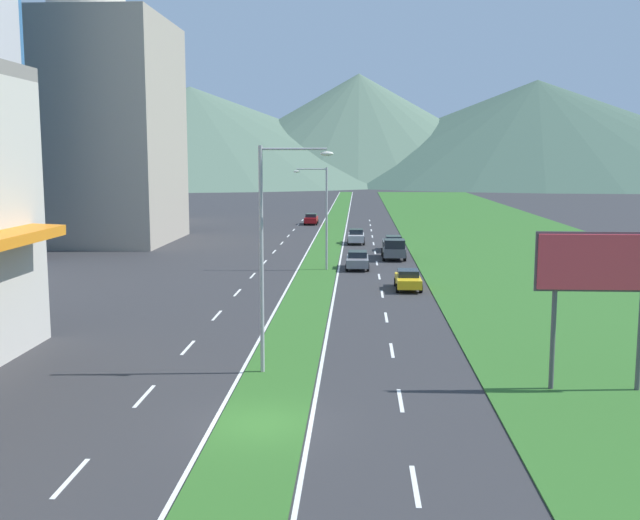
% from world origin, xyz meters
% --- Properties ---
extents(ground_plane, '(600.00, 600.00, 0.00)m').
position_xyz_m(ground_plane, '(0.00, 0.00, 0.00)').
color(ground_plane, '#2D2D30').
extents(grass_median, '(3.20, 240.00, 0.06)m').
position_xyz_m(grass_median, '(0.00, 60.00, 0.03)').
color(grass_median, '#2D6023').
rests_on(grass_median, ground_plane).
extents(grass_verge_right, '(24.00, 240.00, 0.06)m').
position_xyz_m(grass_verge_right, '(20.60, 60.00, 0.03)').
color(grass_verge_right, '#2D6023').
rests_on(grass_verge_right, ground_plane).
extents(lane_dash_left_2, '(0.16, 2.80, 0.01)m').
position_xyz_m(lane_dash_left_2, '(-5.10, -4.68, 0.01)').
color(lane_dash_left_2, silver).
rests_on(lane_dash_left_2, ground_plane).
extents(lane_dash_left_3, '(0.16, 2.80, 0.01)m').
position_xyz_m(lane_dash_left_3, '(-5.10, 2.98, 0.01)').
color(lane_dash_left_3, silver).
rests_on(lane_dash_left_3, ground_plane).
extents(lane_dash_left_4, '(0.16, 2.80, 0.01)m').
position_xyz_m(lane_dash_left_4, '(-5.10, 10.64, 0.01)').
color(lane_dash_left_4, silver).
rests_on(lane_dash_left_4, ground_plane).
extents(lane_dash_left_5, '(0.16, 2.80, 0.01)m').
position_xyz_m(lane_dash_left_5, '(-5.10, 18.30, 0.01)').
color(lane_dash_left_5, silver).
rests_on(lane_dash_left_5, ground_plane).
extents(lane_dash_left_6, '(0.16, 2.80, 0.01)m').
position_xyz_m(lane_dash_left_6, '(-5.10, 25.96, 0.01)').
color(lane_dash_left_6, silver).
rests_on(lane_dash_left_6, ground_plane).
extents(lane_dash_left_7, '(0.16, 2.80, 0.01)m').
position_xyz_m(lane_dash_left_7, '(-5.10, 33.62, 0.01)').
color(lane_dash_left_7, silver).
rests_on(lane_dash_left_7, ground_plane).
extents(lane_dash_left_8, '(0.16, 2.80, 0.01)m').
position_xyz_m(lane_dash_left_8, '(-5.10, 41.28, 0.01)').
color(lane_dash_left_8, silver).
rests_on(lane_dash_left_8, ground_plane).
extents(lane_dash_left_9, '(0.16, 2.80, 0.01)m').
position_xyz_m(lane_dash_left_9, '(-5.10, 48.94, 0.01)').
color(lane_dash_left_9, silver).
rests_on(lane_dash_left_9, ground_plane).
extents(lane_dash_left_10, '(0.16, 2.80, 0.01)m').
position_xyz_m(lane_dash_left_10, '(-5.10, 56.60, 0.01)').
color(lane_dash_left_10, silver).
rests_on(lane_dash_left_10, ground_plane).
extents(lane_dash_left_11, '(0.16, 2.80, 0.01)m').
position_xyz_m(lane_dash_left_11, '(-5.10, 64.26, 0.01)').
color(lane_dash_left_11, silver).
rests_on(lane_dash_left_11, ground_plane).
extents(lane_dash_left_12, '(0.16, 2.80, 0.01)m').
position_xyz_m(lane_dash_left_12, '(-5.10, 71.92, 0.01)').
color(lane_dash_left_12, silver).
rests_on(lane_dash_left_12, ground_plane).
extents(lane_dash_left_13, '(0.16, 2.80, 0.01)m').
position_xyz_m(lane_dash_left_13, '(-5.10, 79.58, 0.01)').
color(lane_dash_left_13, silver).
rests_on(lane_dash_left_13, ground_plane).
extents(lane_dash_left_14, '(0.16, 2.80, 0.01)m').
position_xyz_m(lane_dash_left_14, '(-5.10, 87.23, 0.01)').
color(lane_dash_left_14, silver).
rests_on(lane_dash_left_14, ground_plane).
extents(lane_dash_right_2, '(0.16, 2.80, 0.01)m').
position_xyz_m(lane_dash_right_2, '(5.10, -4.68, 0.01)').
color(lane_dash_right_2, silver).
rests_on(lane_dash_right_2, ground_plane).
extents(lane_dash_right_3, '(0.16, 2.80, 0.01)m').
position_xyz_m(lane_dash_right_3, '(5.10, 2.98, 0.01)').
color(lane_dash_right_3, silver).
rests_on(lane_dash_right_3, ground_plane).
extents(lane_dash_right_4, '(0.16, 2.80, 0.01)m').
position_xyz_m(lane_dash_right_4, '(5.10, 10.64, 0.01)').
color(lane_dash_right_4, silver).
rests_on(lane_dash_right_4, ground_plane).
extents(lane_dash_right_5, '(0.16, 2.80, 0.01)m').
position_xyz_m(lane_dash_right_5, '(5.10, 18.30, 0.01)').
color(lane_dash_right_5, silver).
rests_on(lane_dash_right_5, ground_plane).
extents(lane_dash_right_6, '(0.16, 2.80, 0.01)m').
position_xyz_m(lane_dash_right_6, '(5.10, 25.96, 0.01)').
color(lane_dash_right_6, silver).
rests_on(lane_dash_right_6, ground_plane).
extents(lane_dash_right_7, '(0.16, 2.80, 0.01)m').
position_xyz_m(lane_dash_right_7, '(5.10, 33.62, 0.01)').
color(lane_dash_right_7, silver).
rests_on(lane_dash_right_7, ground_plane).
extents(lane_dash_right_8, '(0.16, 2.80, 0.01)m').
position_xyz_m(lane_dash_right_8, '(5.10, 41.28, 0.01)').
color(lane_dash_right_8, silver).
rests_on(lane_dash_right_8, ground_plane).
extents(lane_dash_right_9, '(0.16, 2.80, 0.01)m').
position_xyz_m(lane_dash_right_9, '(5.10, 48.94, 0.01)').
color(lane_dash_right_9, silver).
rests_on(lane_dash_right_9, ground_plane).
extents(lane_dash_right_10, '(0.16, 2.80, 0.01)m').
position_xyz_m(lane_dash_right_10, '(5.10, 56.60, 0.01)').
color(lane_dash_right_10, silver).
rests_on(lane_dash_right_10, ground_plane).
extents(lane_dash_right_11, '(0.16, 2.80, 0.01)m').
position_xyz_m(lane_dash_right_11, '(5.10, 64.26, 0.01)').
color(lane_dash_right_11, silver).
rests_on(lane_dash_right_11, ground_plane).
extents(lane_dash_right_12, '(0.16, 2.80, 0.01)m').
position_xyz_m(lane_dash_right_12, '(5.10, 71.92, 0.01)').
color(lane_dash_right_12, silver).
rests_on(lane_dash_right_12, ground_plane).
extents(lane_dash_right_13, '(0.16, 2.80, 0.01)m').
position_xyz_m(lane_dash_right_13, '(5.10, 79.58, 0.01)').
color(lane_dash_right_13, silver).
rests_on(lane_dash_right_13, ground_plane).
extents(lane_dash_right_14, '(0.16, 2.80, 0.01)m').
position_xyz_m(lane_dash_right_14, '(5.10, 87.23, 0.01)').
color(lane_dash_right_14, silver).
rests_on(lane_dash_right_14, ground_plane).
extents(edge_line_median_left, '(0.16, 240.00, 0.01)m').
position_xyz_m(edge_line_median_left, '(-1.75, 60.00, 0.01)').
color(edge_line_median_left, silver).
rests_on(edge_line_median_left, ground_plane).
extents(edge_line_median_right, '(0.16, 240.00, 0.01)m').
position_xyz_m(edge_line_median_right, '(1.75, 60.00, 0.01)').
color(edge_line_median_right, silver).
rests_on(edge_line_median_right, ground_plane).
extents(domed_building, '(17.48, 17.48, 34.08)m').
position_xyz_m(domed_building, '(-26.39, 57.28, 13.73)').
color(domed_building, '#9E9384').
rests_on(domed_building, ground_plane).
extents(midrise_colored, '(12.73, 12.73, 18.03)m').
position_xyz_m(midrise_colored, '(-31.22, 84.11, 9.01)').
color(midrise_colored, '#B7B2A8').
rests_on(midrise_colored, ground_plane).
extents(hill_far_left, '(209.02, 209.02, 37.58)m').
position_xyz_m(hill_far_left, '(-64.26, 275.04, 18.79)').
color(hill_far_left, '#516B56').
rests_on(hill_far_left, ground_plane).
extents(hill_far_center, '(149.99, 149.99, 42.36)m').
position_xyz_m(hill_far_center, '(3.27, 275.61, 21.18)').
color(hill_far_center, '#516B56').
rests_on(hill_far_center, ground_plane).
extents(hill_far_right, '(206.19, 206.19, 39.59)m').
position_xyz_m(hill_far_right, '(73.18, 276.04, 19.79)').
color(hill_far_right, '#3D5647').
rests_on(hill_far_right, ground_plane).
extents(street_lamp_near, '(3.20, 0.33, 9.97)m').
position_xyz_m(street_lamp_near, '(-0.45, 6.47, 5.72)').
color(street_lamp_near, '#99999E').
rests_on(street_lamp_near, ground_plane).
extents(street_lamp_mid, '(2.88, 0.36, 8.65)m').
position_xyz_m(street_lamp_mid, '(0.41, 36.86, 5.01)').
color(street_lamp_mid, '#99999E').
rests_on(street_lamp_mid, ground_plane).
extents(billboard_roadside, '(5.16, 0.28, 6.54)m').
position_xyz_m(billboard_roadside, '(13.08, 4.62, 4.97)').
color(billboard_roadside, '#4C4C51').
rests_on(billboard_roadside, ground_plane).
extents(car_0, '(1.87, 4.01, 1.62)m').
position_xyz_m(car_0, '(3.17, 56.40, 0.81)').
color(car_0, '#B2B2B7').
rests_on(car_0, ground_plane).
extents(car_1, '(1.89, 4.60, 1.54)m').
position_xyz_m(car_1, '(-3.32, 80.21, 0.79)').
color(car_1, maroon).
rests_on(car_1, ground_plane).
extents(car_2, '(1.87, 4.16, 1.42)m').
position_xyz_m(car_2, '(7.02, 27.93, 0.73)').
color(car_2, yellow).
rests_on(car_2, ground_plane).
extents(car_3, '(1.94, 4.49, 1.51)m').
position_xyz_m(car_3, '(7.00, 50.55, 0.77)').
color(car_3, silver).
rests_on(car_3, ground_plane).
extents(car_4, '(1.99, 4.27, 1.52)m').
position_xyz_m(car_4, '(3.35, 37.71, 0.77)').
color(car_4, slate).
rests_on(car_4, ground_plane).
extents(pickup_truck_0, '(2.18, 5.40, 2.00)m').
position_xyz_m(pickup_truck_0, '(6.73, 44.05, 0.98)').
color(pickup_truck_0, '#515459').
rests_on(pickup_truck_0, ground_plane).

